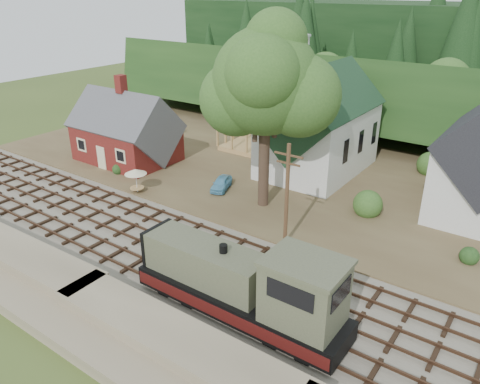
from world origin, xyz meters
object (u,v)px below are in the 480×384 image
Objects in this scene: car_blue at (221,183)px; car_green at (126,150)px; locomotive at (246,287)px; patio_set at (136,173)px.

car_blue is 1.00× the size of car_green.
car_blue reaches higher than car_green.
locomotive reaches higher than car_green.
patio_set is (-5.86, -4.97, 1.31)m from car_blue.
locomotive reaches higher than patio_set.
car_blue is at bearing 132.07° from locomotive.
patio_set reaches higher than car_blue.
car_green is at bearing 154.35° from car_blue.
car_green is at bearing 143.33° from patio_set.
locomotive is at bearing -67.86° from car_blue.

